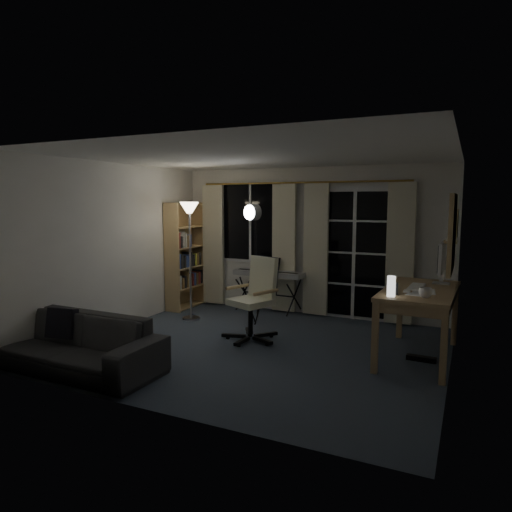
{
  "coord_description": "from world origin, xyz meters",
  "views": [
    {
      "loc": [
        2.39,
        -5.09,
        1.85
      ],
      "look_at": [
        -0.19,
        0.35,
        1.13
      ],
      "focal_mm": 32.0,
      "sensor_mm": 36.0,
      "label": 1
    }
  ],
  "objects_px": {
    "keyboard_piano": "(269,274)",
    "mug": "(425,291)",
    "office_chair": "(258,291)",
    "desk": "(420,297)",
    "torchiere_lamp": "(190,225)",
    "bookshelf": "(184,258)",
    "studio_light": "(253,226)",
    "monitor": "(442,259)",
    "sofa": "(74,334)"
  },
  "relations": [
    {
      "from": "mug",
      "to": "sofa",
      "type": "distance_m",
      "value": 3.84
    },
    {
      "from": "studio_light",
      "to": "office_chair",
      "type": "xyz_separation_m",
      "value": [
        0.41,
        -0.72,
        -0.83
      ]
    },
    {
      "from": "torchiere_lamp",
      "to": "studio_light",
      "type": "xyz_separation_m",
      "value": [
        0.97,
        0.26,
        -0.0
      ]
    },
    {
      "from": "bookshelf",
      "to": "office_chair",
      "type": "relative_size",
      "value": 1.65
    },
    {
      "from": "torchiere_lamp",
      "to": "sofa",
      "type": "height_order",
      "value": "torchiere_lamp"
    },
    {
      "from": "torchiere_lamp",
      "to": "studio_light",
      "type": "relative_size",
      "value": 1.0
    },
    {
      "from": "torchiere_lamp",
      "to": "studio_light",
      "type": "height_order",
      "value": "torchiere_lamp"
    },
    {
      "from": "torchiere_lamp",
      "to": "desk",
      "type": "bearing_deg",
      "value": -5.86
    },
    {
      "from": "studio_light",
      "to": "office_chair",
      "type": "height_order",
      "value": "studio_light"
    },
    {
      "from": "keyboard_piano",
      "to": "desk",
      "type": "distance_m",
      "value": 2.76
    },
    {
      "from": "office_chair",
      "to": "mug",
      "type": "bearing_deg",
      "value": 11.12
    },
    {
      "from": "studio_light",
      "to": "mug",
      "type": "bearing_deg",
      "value": 0.77
    },
    {
      "from": "sofa",
      "to": "bookshelf",
      "type": "bearing_deg",
      "value": 101.83
    },
    {
      "from": "mug",
      "to": "sofa",
      "type": "relative_size",
      "value": 0.07
    },
    {
      "from": "keyboard_piano",
      "to": "mug",
      "type": "bearing_deg",
      "value": -30.71
    },
    {
      "from": "office_chair",
      "to": "mug",
      "type": "distance_m",
      "value": 2.2
    },
    {
      "from": "studio_light",
      "to": "office_chair",
      "type": "relative_size",
      "value": 1.66
    },
    {
      "from": "desk",
      "to": "monitor",
      "type": "bearing_deg",
      "value": 68.51
    },
    {
      "from": "studio_light",
      "to": "office_chair",
      "type": "distance_m",
      "value": 1.17
    },
    {
      "from": "bookshelf",
      "to": "monitor",
      "type": "relative_size",
      "value": 3.05
    },
    {
      "from": "bookshelf",
      "to": "office_chair",
      "type": "height_order",
      "value": "bookshelf"
    },
    {
      "from": "desk",
      "to": "monitor",
      "type": "xyz_separation_m",
      "value": [
        0.2,
        0.45,
        0.42
      ]
    },
    {
      "from": "keyboard_piano",
      "to": "office_chair",
      "type": "xyz_separation_m",
      "value": [
        0.43,
        -1.33,
        -0.0
      ]
    },
    {
      "from": "monitor",
      "to": "mug",
      "type": "xyz_separation_m",
      "value": [
        -0.1,
        -0.95,
        -0.25
      ]
    },
    {
      "from": "bookshelf",
      "to": "torchiere_lamp",
      "type": "distance_m",
      "value": 1.06
    },
    {
      "from": "torchiere_lamp",
      "to": "office_chair",
      "type": "bearing_deg",
      "value": -18.65
    },
    {
      "from": "keyboard_piano",
      "to": "studio_light",
      "type": "distance_m",
      "value": 1.03
    },
    {
      "from": "studio_light",
      "to": "sofa",
      "type": "xyz_separation_m",
      "value": [
        -0.92,
        -2.64,
        -1.08
      ]
    },
    {
      "from": "bookshelf",
      "to": "mug",
      "type": "distance_m",
      "value": 4.37
    },
    {
      "from": "bookshelf",
      "to": "sofa",
      "type": "bearing_deg",
      "value": -79.37
    },
    {
      "from": "bookshelf",
      "to": "office_chair",
      "type": "bearing_deg",
      "value": -30.65
    },
    {
      "from": "torchiere_lamp",
      "to": "keyboard_piano",
      "type": "xyz_separation_m",
      "value": [
        0.95,
        0.86,
        -0.83
      ]
    },
    {
      "from": "bookshelf",
      "to": "desk",
      "type": "xyz_separation_m",
      "value": [
        4.0,
        -1.0,
        -0.14
      ]
    },
    {
      "from": "keyboard_piano",
      "to": "sofa",
      "type": "bearing_deg",
      "value": -102.66
    },
    {
      "from": "bookshelf",
      "to": "keyboard_piano",
      "type": "distance_m",
      "value": 1.55
    },
    {
      "from": "desk",
      "to": "sofa",
      "type": "bearing_deg",
      "value": -147.0
    },
    {
      "from": "torchiere_lamp",
      "to": "desk",
      "type": "height_order",
      "value": "torchiere_lamp"
    },
    {
      "from": "mug",
      "to": "bookshelf",
      "type": "bearing_deg",
      "value": 159.89
    },
    {
      "from": "monitor",
      "to": "sofa",
      "type": "bearing_deg",
      "value": -143.25
    },
    {
      "from": "office_chair",
      "to": "keyboard_piano",
      "type": "bearing_deg",
      "value": 129.07
    },
    {
      "from": "keyboard_piano",
      "to": "desk",
      "type": "relative_size",
      "value": 0.76
    },
    {
      "from": "bookshelf",
      "to": "torchiere_lamp",
      "type": "xyz_separation_m",
      "value": [
        0.57,
        -0.65,
        0.61
      ]
    },
    {
      "from": "desk",
      "to": "office_chair",
      "type": "bearing_deg",
      "value": -174.78
    },
    {
      "from": "bookshelf",
      "to": "mug",
      "type": "xyz_separation_m",
      "value": [
        4.1,
        -1.5,
        0.03
      ]
    },
    {
      "from": "desk",
      "to": "mug",
      "type": "bearing_deg",
      "value": -76.64
    },
    {
      "from": "office_chair",
      "to": "desk",
      "type": "height_order",
      "value": "office_chair"
    },
    {
      "from": "bookshelf",
      "to": "monitor",
      "type": "bearing_deg",
      "value": -8.38
    },
    {
      "from": "desk",
      "to": "mug",
      "type": "relative_size",
      "value": 11.58
    },
    {
      "from": "keyboard_piano",
      "to": "monitor",
      "type": "distance_m",
      "value": 2.82
    },
    {
      "from": "office_chair",
      "to": "monitor",
      "type": "distance_m",
      "value": 2.37
    }
  ]
}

